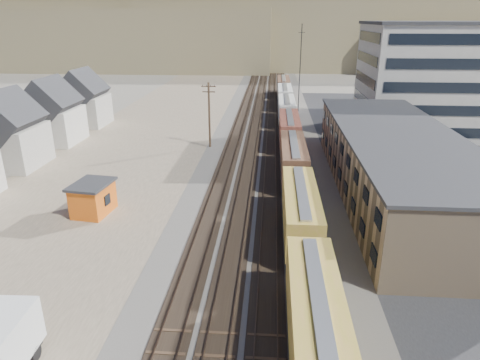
# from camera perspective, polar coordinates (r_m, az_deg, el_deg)

# --- Properties ---
(ground) EXTENTS (300.00, 300.00, 0.00)m
(ground) POSITION_cam_1_polar(r_m,az_deg,el_deg) (28.93, 1.40, -20.11)
(ground) COLOR #6B6356
(ground) RESTS_ON ground
(ballast_bed) EXTENTS (18.00, 200.00, 0.06)m
(ballast_bed) POSITION_cam_1_polar(r_m,az_deg,el_deg) (74.29, 3.41, 6.02)
(ballast_bed) COLOR #4C4742
(ballast_bed) RESTS_ON ground
(dirt_yard) EXTENTS (24.00, 180.00, 0.03)m
(dirt_yard) POSITION_cam_1_polar(r_m,az_deg,el_deg) (67.99, -13.91, 4.02)
(dirt_yard) COLOR #6B5E4A
(dirt_yard) RESTS_ON ground
(asphalt_lot) EXTENTS (26.00, 120.00, 0.04)m
(asphalt_lot) POSITION_cam_1_polar(r_m,az_deg,el_deg) (63.49, 23.41, 1.70)
(asphalt_lot) COLOR #232326
(asphalt_lot) RESTS_ON ground
(rail_tracks) EXTENTS (11.40, 200.00, 0.24)m
(rail_tracks) POSITION_cam_1_polar(r_m,az_deg,el_deg) (74.28, 2.98, 6.09)
(rail_tracks) COLOR black
(rail_tracks) RESTS_ON ground
(freight_train) EXTENTS (3.00, 119.74, 4.46)m
(freight_train) POSITION_cam_1_polar(r_m,az_deg,el_deg) (60.39, 6.83, 5.14)
(freight_train) COLOR black
(freight_train) RESTS_ON ground
(warehouse) EXTENTS (12.40, 40.40, 7.25)m
(warehouse) POSITION_cam_1_polar(r_m,az_deg,el_deg) (51.23, 19.95, 2.16)
(warehouse) COLOR tan
(warehouse) RESTS_ON ground
(office_tower) EXTENTS (22.60, 18.60, 18.45)m
(office_tower) POSITION_cam_1_polar(r_m,az_deg,el_deg) (81.97, 24.04, 12.28)
(office_tower) COLOR #9E998E
(office_tower) RESTS_ON ground
(utility_pole_north) EXTENTS (2.20, 0.32, 10.00)m
(utility_pole_north) POSITION_cam_1_polar(r_m,az_deg,el_deg) (65.96, -4.12, 8.81)
(utility_pole_north) COLOR #382619
(utility_pole_north) RESTS_ON ground
(radio_mast) EXTENTS (1.20, 0.16, 18.00)m
(radio_mast) POSITION_cam_1_polar(r_m,az_deg,el_deg) (82.58, 7.97, 13.78)
(radio_mast) COLOR black
(radio_mast) RESTS_ON ground
(hills_north) EXTENTS (265.00, 80.00, 32.00)m
(hills_north) POSITION_cam_1_polar(r_m,az_deg,el_deg) (189.83, 4.27, 19.29)
(hills_north) COLOR brown
(hills_north) RESTS_ON ground
(maintenance_shed) EXTENTS (4.09, 4.99, 3.35)m
(maintenance_shed) POSITION_cam_1_polar(r_m,az_deg,el_deg) (46.23, -19.02, -2.28)
(maintenance_shed) COLOR #DB5D14
(maintenance_shed) RESTS_ON ground
(parked_car_blue) EXTENTS (4.89, 5.30, 1.38)m
(parked_car_blue) POSITION_cam_1_polar(r_m,az_deg,el_deg) (86.51, 18.85, 7.51)
(parked_car_blue) COLOR navy
(parked_car_blue) RESTS_ON ground
(parked_car_far) EXTENTS (3.29, 4.75, 1.50)m
(parked_car_far) POSITION_cam_1_polar(r_m,az_deg,el_deg) (79.93, 26.33, 5.48)
(parked_car_far) COLOR white
(parked_car_far) RESTS_ON ground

